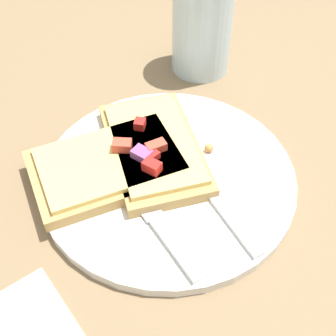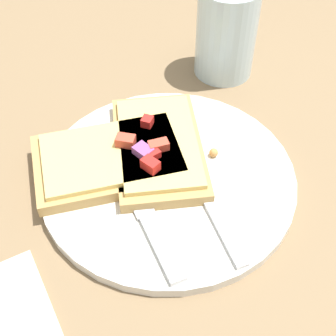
{
  "view_description": "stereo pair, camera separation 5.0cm",
  "coord_description": "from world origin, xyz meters",
  "px_view_note": "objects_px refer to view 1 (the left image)",
  "views": [
    {
      "loc": [
        0.27,
        -0.2,
        0.39
      ],
      "look_at": [
        0.0,
        0.0,
        0.02
      ],
      "focal_mm": 50.0,
      "sensor_mm": 36.0,
      "label": 1
    },
    {
      "loc": [
        0.29,
        -0.16,
        0.39
      ],
      "look_at": [
        0.0,
        0.0,
        0.02
      ],
      "focal_mm": 50.0,
      "sensor_mm": 36.0,
      "label": 2
    }
  ],
  "objects_px": {
    "knife": "(152,213)",
    "drinking_glass": "(202,28)",
    "fork": "(195,172)",
    "pizza_slice_corner": "(110,165)",
    "napkin": "(36,335)",
    "plate": "(168,178)",
    "pizza_slice_main": "(154,148)"
  },
  "relations": [
    {
      "from": "knife",
      "to": "pizza_slice_corner",
      "type": "relative_size",
      "value": 1.11
    },
    {
      "from": "fork",
      "to": "pizza_slice_main",
      "type": "relative_size",
      "value": 1.15
    },
    {
      "from": "plate",
      "to": "napkin",
      "type": "distance_m",
      "value": 0.21
    },
    {
      "from": "knife",
      "to": "pizza_slice_main",
      "type": "relative_size",
      "value": 1.12
    },
    {
      "from": "fork",
      "to": "drinking_glass",
      "type": "height_order",
      "value": "drinking_glass"
    },
    {
      "from": "pizza_slice_corner",
      "to": "drinking_glass",
      "type": "xyz_separation_m",
      "value": [
        -0.1,
        0.21,
        0.04
      ]
    },
    {
      "from": "fork",
      "to": "knife",
      "type": "height_order",
      "value": "knife"
    },
    {
      "from": "pizza_slice_corner",
      "to": "knife",
      "type": "bearing_deg",
      "value": 104.46
    },
    {
      "from": "fork",
      "to": "plate",
      "type": "bearing_deg",
      "value": 64.59
    },
    {
      "from": "knife",
      "to": "drinking_glass",
      "type": "height_order",
      "value": "drinking_glass"
    },
    {
      "from": "fork",
      "to": "pizza_slice_corner",
      "type": "relative_size",
      "value": 1.15
    },
    {
      "from": "pizza_slice_corner",
      "to": "plate",
      "type": "bearing_deg",
      "value": 151.94
    },
    {
      "from": "napkin",
      "to": "knife",
      "type": "bearing_deg",
      "value": 104.28
    },
    {
      "from": "fork",
      "to": "napkin",
      "type": "bearing_deg",
      "value": 112.87
    },
    {
      "from": "pizza_slice_main",
      "to": "drinking_glass",
      "type": "height_order",
      "value": "drinking_glass"
    },
    {
      "from": "pizza_slice_main",
      "to": "pizza_slice_corner",
      "type": "distance_m",
      "value": 0.05
    },
    {
      "from": "knife",
      "to": "pizza_slice_corner",
      "type": "height_order",
      "value": "pizza_slice_corner"
    },
    {
      "from": "knife",
      "to": "pizza_slice_main",
      "type": "bearing_deg",
      "value": -32.55
    },
    {
      "from": "fork",
      "to": "knife",
      "type": "bearing_deg",
      "value": 112.38
    },
    {
      "from": "knife",
      "to": "pizza_slice_corner",
      "type": "xyz_separation_m",
      "value": [
        -0.07,
        -0.0,
        0.01
      ]
    },
    {
      "from": "plate",
      "to": "pizza_slice_main",
      "type": "xyz_separation_m",
      "value": [
        -0.03,
        0.01,
        0.02
      ]
    },
    {
      "from": "fork",
      "to": "napkin",
      "type": "relative_size",
      "value": 1.91
    },
    {
      "from": "fork",
      "to": "pizza_slice_corner",
      "type": "distance_m",
      "value": 0.09
    },
    {
      "from": "fork",
      "to": "knife",
      "type": "distance_m",
      "value": 0.07
    },
    {
      "from": "plate",
      "to": "pizza_slice_corner",
      "type": "relative_size",
      "value": 1.48
    },
    {
      "from": "fork",
      "to": "drinking_glass",
      "type": "bearing_deg",
      "value": -32.38
    },
    {
      "from": "napkin",
      "to": "pizza_slice_corner",
      "type": "bearing_deg",
      "value": 127.33
    },
    {
      "from": "fork",
      "to": "napkin",
      "type": "distance_m",
      "value": 0.22
    },
    {
      "from": "knife",
      "to": "pizza_slice_corner",
      "type": "distance_m",
      "value": 0.07
    },
    {
      "from": "fork",
      "to": "pizza_slice_corner",
      "type": "bearing_deg",
      "value": 59.46
    },
    {
      "from": "plate",
      "to": "pizza_slice_main",
      "type": "bearing_deg",
      "value": 169.78
    },
    {
      "from": "plate",
      "to": "drinking_glass",
      "type": "height_order",
      "value": "drinking_glass"
    }
  ]
}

